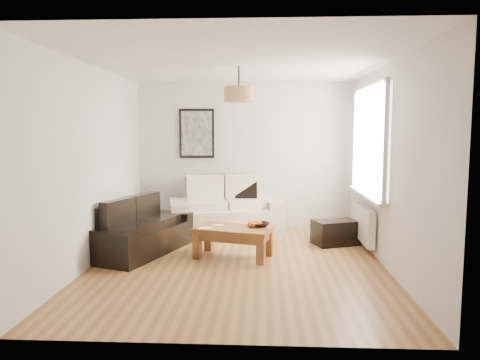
{
  "coord_description": "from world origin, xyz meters",
  "views": [
    {
      "loc": [
        0.32,
        -5.78,
        1.75
      ],
      "look_at": [
        0.0,
        0.6,
        1.05
      ],
      "focal_mm": 33.82,
      "sensor_mm": 36.0,
      "label": 1
    }
  ],
  "objects_px": {
    "sofa_leather": "(140,228)",
    "coffee_table": "(233,242)",
    "ottoman": "(335,232)",
    "loveseat_cream": "(225,207)"
  },
  "relations": [
    {
      "from": "sofa_leather",
      "to": "ottoman",
      "type": "bearing_deg",
      "value": -58.34
    },
    {
      "from": "ottoman",
      "to": "loveseat_cream",
      "type": "bearing_deg",
      "value": 159.47
    },
    {
      "from": "coffee_table",
      "to": "ottoman",
      "type": "height_order",
      "value": "coffee_table"
    },
    {
      "from": "ottoman",
      "to": "sofa_leather",
      "type": "bearing_deg",
      "value": -168.09
    },
    {
      "from": "sofa_leather",
      "to": "ottoman",
      "type": "xyz_separation_m",
      "value": [
        2.88,
        0.61,
        -0.17
      ]
    },
    {
      "from": "loveseat_cream",
      "to": "coffee_table",
      "type": "xyz_separation_m",
      "value": [
        0.23,
        -1.46,
        -0.25
      ]
    },
    {
      "from": "sofa_leather",
      "to": "loveseat_cream",
      "type": "bearing_deg",
      "value": -21.81
    },
    {
      "from": "loveseat_cream",
      "to": "coffee_table",
      "type": "height_order",
      "value": "loveseat_cream"
    },
    {
      "from": "sofa_leather",
      "to": "coffee_table",
      "type": "bearing_deg",
      "value": -78.49
    },
    {
      "from": "loveseat_cream",
      "to": "sofa_leather",
      "type": "distance_m",
      "value": 1.69
    }
  ]
}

